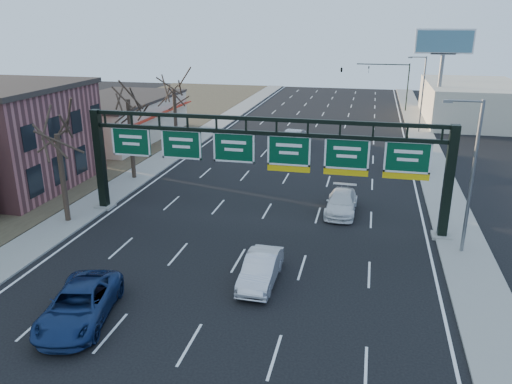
% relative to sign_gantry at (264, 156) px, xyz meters
% --- Properties ---
extents(ground, '(160.00, 160.00, 0.00)m').
position_rel_sign_gantry_xyz_m(ground, '(-0.16, -8.00, -4.63)').
color(ground, black).
rests_on(ground, ground).
extents(sidewalk_left, '(3.00, 120.00, 0.12)m').
position_rel_sign_gantry_xyz_m(sidewalk_left, '(-12.96, 12.00, -4.57)').
color(sidewalk_left, gray).
rests_on(sidewalk_left, ground).
extents(sidewalk_right, '(3.00, 120.00, 0.12)m').
position_rel_sign_gantry_xyz_m(sidewalk_right, '(12.64, 12.00, -4.57)').
color(sidewalk_right, gray).
rests_on(sidewalk_right, ground).
extents(dirt_strip_left, '(21.00, 120.00, 0.06)m').
position_rel_sign_gantry_xyz_m(dirt_strip_left, '(-25.16, 12.00, -4.60)').
color(dirt_strip_left, '#473D2B').
rests_on(dirt_strip_left, ground).
extents(lane_markings, '(21.60, 120.00, 0.01)m').
position_rel_sign_gantry_xyz_m(lane_markings, '(-0.16, 12.00, -4.62)').
color(lane_markings, white).
rests_on(lane_markings, ground).
extents(sign_gantry, '(24.60, 1.20, 7.20)m').
position_rel_sign_gantry_xyz_m(sign_gantry, '(0.00, 0.00, 0.00)').
color(sign_gantry, black).
rests_on(sign_gantry, ground).
extents(brick_block, '(10.40, 12.40, 8.30)m').
position_rel_sign_gantry_xyz_m(brick_block, '(-21.66, 3.00, -0.47)').
color(brick_block, '#965253').
rests_on(brick_block, ground).
extents(cream_strip, '(10.90, 18.40, 4.70)m').
position_rel_sign_gantry_xyz_m(cream_strip, '(-21.64, 21.00, -2.27)').
color(cream_strip, beige).
rests_on(cream_strip, ground).
extents(building_right_distant, '(12.00, 20.00, 5.00)m').
position_rel_sign_gantry_xyz_m(building_right_distant, '(19.84, 42.00, -2.13)').
color(building_right_distant, beige).
rests_on(building_right_distant, ground).
extents(tree_gantry, '(3.60, 3.60, 8.48)m').
position_rel_sign_gantry_xyz_m(tree_gantry, '(-12.96, -3.00, 2.48)').
color(tree_gantry, '#31241B').
rests_on(tree_gantry, sidewalk_left).
extents(tree_mid, '(3.60, 3.60, 9.24)m').
position_rel_sign_gantry_xyz_m(tree_mid, '(-12.96, 7.00, 3.23)').
color(tree_mid, '#31241B').
rests_on(tree_mid, sidewalk_left).
extents(tree_far, '(3.60, 3.60, 8.86)m').
position_rel_sign_gantry_xyz_m(tree_far, '(-12.96, 17.00, 2.86)').
color(tree_far, '#31241B').
rests_on(tree_far, sidewalk_left).
extents(streetlight_near, '(2.15, 0.22, 9.00)m').
position_rel_sign_gantry_xyz_m(streetlight_near, '(12.31, -2.00, 0.45)').
color(streetlight_near, slate).
rests_on(streetlight_near, sidewalk_right).
extents(streetlight_far, '(2.15, 0.22, 9.00)m').
position_rel_sign_gantry_xyz_m(streetlight_far, '(12.31, 32.00, 0.45)').
color(streetlight_far, slate).
rests_on(streetlight_far, sidewalk_right).
extents(billboard_right, '(7.00, 0.50, 12.00)m').
position_rel_sign_gantry_xyz_m(billboard_right, '(14.84, 36.98, 4.43)').
color(billboard_right, slate).
rests_on(billboard_right, ground).
extents(traffic_signal_mast, '(10.16, 0.54, 7.00)m').
position_rel_sign_gantry_xyz_m(traffic_signal_mast, '(5.53, 47.00, 0.87)').
color(traffic_signal_mast, black).
rests_on(traffic_signal_mast, ground).
extents(car_blue_suv, '(3.77, 6.21, 1.61)m').
position_rel_sign_gantry_xyz_m(car_blue_suv, '(-5.63, -13.42, -3.82)').
color(car_blue_suv, navy).
rests_on(car_blue_suv, ground).
extents(car_silver_sedan, '(1.63, 4.64, 1.53)m').
position_rel_sign_gantry_xyz_m(car_silver_sedan, '(1.64, -8.19, -3.87)').
color(car_silver_sedan, silver).
rests_on(car_silver_sedan, ground).
extents(car_white_wagon, '(2.20, 5.13, 1.47)m').
position_rel_sign_gantry_xyz_m(car_white_wagon, '(5.05, 2.94, -3.89)').
color(car_white_wagon, white).
rests_on(car_white_wagon, ground).
extents(car_grey_far, '(2.12, 4.62, 1.54)m').
position_rel_sign_gantry_xyz_m(car_grey_far, '(10.34, 15.02, -3.86)').
color(car_grey_far, '#383B3D').
rests_on(car_grey_far, ground).
extents(car_silver_distant, '(2.29, 5.23, 1.67)m').
position_rel_sign_gantry_xyz_m(car_silver_distant, '(-1.45, 21.78, -3.79)').
color(car_silver_distant, '#B5B5BA').
rests_on(car_silver_distant, ground).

